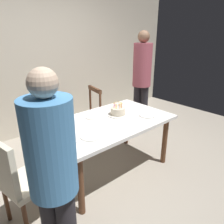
{
  "coord_description": "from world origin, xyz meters",
  "views": [
    {
      "loc": [
        -1.61,
        -1.88,
        1.78
      ],
      "look_at": [
        0.05,
        0.0,
        0.83
      ],
      "focal_mm": 34.26,
      "sensor_mm": 36.0,
      "label": 1
    }
  ],
  "objects_px": {
    "plate_near_guest": "(147,115)",
    "chair_upholstered": "(18,178)",
    "chair_spindle_back": "(86,118)",
    "birthday_cake": "(118,112)",
    "plate_near_celebrant": "(91,137)",
    "person_celebrant": "(53,173)",
    "dining_table": "(109,127)",
    "person_guest": "(142,77)",
    "plate_far_side": "(94,117)"
  },
  "relations": [
    {
      "from": "chair_upholstered",
      "to": "plate_far_side",
      "type": "bearing_deg",
      "value": 16.87
    },
    {
      "from": "birthday_cake",
      "to": "plate_near_celebrant",
      "type": "bearing_deg",
      "value": -157.05
    },
    {
      "from": "plate_near_celebrant",
      "to": "chair_spindle_back",
      "type": "height_order",
      "value": "chair_spindle_back"
    },
    {
      "from": "dining_table",
      "to": "person_guest",
      "type": "bearing_deg",
      "value": 24.35
    },
    {
      "from": "dining_table",
      "to": "person_guest",
      "type": "relative_size",
      "value": 0.89
    },
    {
      "from": "chair_spindle_back",
      "to": "person_guest",
      "type": "xyz_separation_m",
      "value": [
        1.06,
        -0.23,
        0.57
      ]
    },
    {
      "from": "plate_near_celebrant",
      "to": "plate_far_side",
      "type": "distance_m",
      "value": 0.56
    },
    {
      "from": "plate_near_celebrant",
      "to": "plate_far_side",
      "type": "height_order",
      "value": "same"
    },
    {
      "from": "plate_far_side",
      "to": "chair_upholstered",
      "type": "bearing_deg",
      "value": -163.13
    },
    {
      "from": "plate_far_side",
      "to": "dining_table",
      "type": "bearing_deg",
      "value": -69.55
    },
    {
      "from": "plate_near_guest",
      "to": "chair_spindle_back",
      "type": "relative_size",
      "value": 0.23
    },
    {
      "from": "plate_near_guest",
      "to": "person_guest",
      "type": "height_order",
      "value": "person_guest"
    },
    {
      "from": "chair_spindle_back",
      "to": "dining_table",
      "type": "bearing_deg",
      "value": -103.61
    },
    {
      "from": "plate_near_celebrant",
      "to": "chair_upholstered",
      "type": "bearing_deg",
      "value": 172.87
    },
    {
      "from": "chair_upholstered",
      "to": "chair_spindle_back",
      "type": "bearing_deg",
      "value": 33.48
    },
    {
      "from": "birthday_cake",
      "to": "chair_spindle_back",
      "type": "relative_size",
      "value": 0.29
    },
    {
      "from": "plate_near_guest",
      "to": "chair_upholstered",
      "type": "relative_size",
      "value": 0.23
    },
    {
      "from": "dining_table",
      "to": "person_celebrant",
      "type": "distance_m",
      "value": 1.38
    },
    {
      "from": "dining_table",
      "to": "birthday_cake",
      "type": "distance_m",
      "value": 0.25
    },
    {
      "from": "plate_near_celebrant",
      "to": "chair_upholstered",
      "type": "height_order",
      "value": "chair_upholstered"
    },
    {
      "from": "plate_near_celebrant",
      "to": "person_celebrant",
      "type": "bearing_deg",
      "value": -141.98
    },
    {
      "from": "chair_upholstered",
      "to": "person_celebrant",
      "type": "relative_size",
      "value": 0.59
    },
    {
      "from": "plate_far_side",
      "to": "person_guest",
      "type": "bearing_deg",
      "value": 14.74
    },
    {
      "from": "person_guest",
      "to": "plate_near_guest",
      "type": "bearing_deg",
      "value": -134.5
    },
    {
      "from": "dining_table",
      "to": "person_guest",
      "type": "height_order",
      "value": "person_guest"
    },
    {
      "from": "chair_upholstered",
      "to": "person_celebrant",
      "type": "height_order",
      "value": "person_celebrant"
    },
    {
      "from": "dining_table",
      "to": "person_celebrant",
      "type": "height_order",
      "value": "person_celebrant"
    },
    {
      "from": "plate_near_celebrant",
      "to": "plate_near_guest",
      "type": "height_order",
      "value": "same"
    },
    {
      "from": "dining_table",
      "to": "person_celebrant",
      "type": "bearing_deg",
      "value": -146.31
    },
    {
      "from": "birthday_cake",
      "to": "chair_spindle_back",
      "type": "bearing_deg",
      "value": 91.18
    },
    {
      "from": "birthday_cake",
      "to": "plate_near_celebrant",
      "type": "height_order",
      "value": "birthday_cake"
    },
    {
      "from": "birthday_cake",
      "to": "person_celebrant",
      "type": "distance_m",
      "value": 1.57
    },
    {
      "from": "chair_upholstered",
      "to": "birthday_cake",
      "type": "bearing_deg",
      "value": 7.37
    },
    {
      "from": "chair_upholstered",
      "to": "person_celebrant",
      "type": "xyz_separation_m",
      "value": [
        0.06,
        -0.63,
        0.38
      ]
    },
    {
      "from": "birthday_cake",
      "to": "person_guest",
      "type": "relative_size",
      "value": 0.16
    },
    {
      "from": "chair_spindle_back",
      "to": "person_celebrant",
      "type": "bearing_deg",
      "value": -130.52
    },
    {
      "from": "birthday_cake",
      "to": "chair_upholstered",
      "type": "bearing_deg",
      "value": -172.63
    },
    {
      "from": "chair_spindle_back",
      "to": "plate_near_guest",
      "type": "bearing_deg",
      "value": -73.98
    },
    {
      "from": "birthday_cake",
      "to": "plate_near_celebrant",
      "type": "distance_m",
      "value": 0.71
    },
    {
      "from": "plate_near_celebrant",
      "to": "plate_near_guest",
      "type": "relative_size",
      "value": 1.0
    },
    {
      "from": "chair_spindle_back",
      "to": "person_celebrant",
      "type": "height_order",
      "value": "person_celebrant"
    },
    {
      "from": "chair_upholstered",
      "to": "person_guest",
      "type": "bearing_deg",
      "value": 15.72
    },
    {
      "from": "birthday_cake",
      "to": "dining_table",
      "type": "bearing_deg",
      "value": -164.0
    },
    {
      "from": "plate_far_side",
      "to": "chair_upholstered",
      "type": "height_order",
      "value": "chair_upholstered"
    },
    {
      "from": "plate_far_side",
      "to": "chair_spindle_back",
      "type": "bearing_deg",
      "value": 64.77
    },
    {
      "from": "chair_spindle_back",
      "to": "person_guest",
      "type": "distance_m",
      "value": 1.22
    },
    {
      "from": "birthday_cake",
      "to": "person_guest",
      "type": "xyz_separation_m",
      "value": [
        1.04,
        0.5,
        0.25
      ]
    },
    {
      "from": "plate_near_celebrant",
      "to": "person_celebrant",
      "type": "xyz_separation_m",
      "value": [
        -0.69,
        -0.54,
        0.17
      ]
    },
    {
      "from": "plate_near_celebrant",
      "to": "chair_upholstered",
      "type": "relative_size",
      "value": 0.23
    },
    {
      "from": "plate_far_side",
      "to": "plate_near_celebrant",
      "type": "bearing_deg",
      "value": -130.0
    }
  ]
}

